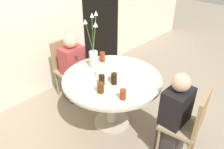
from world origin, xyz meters
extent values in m
plane|color=gray|center=(0.00, 0.00, 0.00)|extent=(16.00, 16.00, 0.00)
cube|color=beige|center=(0.00, 1.40, 1.30)|extent=(8.00, 0.05, 2.60)
cube|color=black|center=(1.16, 1.37, 1.02)|extent=(0.90, 0.01, 2.05)
cylinder|color=beige|center=(0.00, 0.00, 0.74)|extent=(1.25, 1.25, 0.04)
cylinder|color=#B7AD99|center=(0.00, 0.00, 0.38)|extent=(0.14, 0.14, 0.69)
cylinder|color=#B7AD99|center=(0.00, 0.00, 0.01)|extent=(0.50, 0.50, 0.03)
cube|color=#9E896B|center=(0.02, 0.93, 0.46)|extent=(0.41, 0.41, 0.04)
cube|color=#997A51|center=(0.03, 1.11, 0.71)|extent=(0.38, 0.05, 0.46)
cylinder|color=#997A51|center=(-0.15, 0.76, 0.22)|extent=(0.03, 0.03, 0.44)
cylinder|color=#997A51|center=(0.19, 0.75, 0.22)|extent=(0.03, 0.03, 0.44)
cylinder|color=#997A51|center=(-0.14, 1.10, 0.22)|extent=(0.03, 0.03, 0.44)
cylinder|color=#997A51|center=(0.20, 1.09, 0.22)|extent=(0.03, 0.03, 0.44)
cube|color=#9E896B|center=(0.15, -0.92, 0.46)|extent=(0.46, 0.46, 0.04)
cube|color=#997A51|center=(0.18, -1.10, 0.71)|extent=(0.38, 0.10, 0.46)
cylinder|color=#997A51|center=(0.29, -0.72, 0.22)|extent=(0.03, 0.03, 0.44)
cylinder|color=#997A51|center=(-0.04, -0.78, 0.22)|extent=(0.03, 0.03, 0.44)
cylinder|color=#997A51|center=(0.35, -1.06, 0.22)|extent=(0.03, 0.03, 0.44)
cylinder|color=white|center=(-0.03, 0.09, 0.80)|extent=(0.23, 0.23, 0.08)
cylinder|color=#E54C4C|center=(-0.03, 0.09, 0.87)|extent=(0.01, 0.01, 0.04)
cylinder|color=#B2C6C1|center=(0.03, 0.36, 0.88)|extent=(0.12, 0.12, 0.23)
cylinder|color=#4C7538|center=(0.04, 0.35, 1.17)|extent=(0.04, 0.03, 0.37)
cone|color=silver|center=(0.06, 0.34, 1.36)|extent=(0.06, 0.06, 0.06)
cylinder|color=#4C7538|center=(0.07, 0.42, 1.21)|extent=(0.11, 0.11, 0.44)
cone|color=silver|center=(0.12, 0.47, 1.43)|extent=(0.05, 0.05, 0.06)
cylinder|color=#4C7538|center=(-0.06, 0.32, 1.22)|extent=(0.17, 0.09, 0.46)
cone|color=silver|center=(-0.14, 0.28, 1.45)|extent=(0.05, 0.05, 0.05)
cylinder|color=#4C7538|center=(0.06, 0.36, 1.24)|extent=(0.07, 0.01, 0.49)
cone|color=silver|center=(0.09, 0.36, 1.48)|extent=(0.05, 0.05, 0.05)
cylinder|color=white|center=(-0.33, 0.12, 0.77)|extent=(0.19, 0.19, 0.01)
cylinder|color=maroon|center=(-0.24, -0.39, 0.82)|extent=(0.07, 0.07, 0.12)
cylinder|color=maroon|center=(0.22, 0.40, 0.83)|extent=(0.07, 0.07, 0.14)
cylinder|color=black|center=(-0.20, -0.02, 0.82)|extent=(0.07, 0.07, 0.12)
cylinder|color=black|center=(-0.09, -0.12, 0.83)|extent=(0.07, 0.07, 0.14)
cylinder|color=#51280F|center=(-0.32, -0.13, 0.82)|extent=(0.08, 0.08, 0.12)
cube|color=#383333|center=(0.02, 0.85, 0.24)|extent=(0.31, 0.24, 0.48)
cube|color=#993838|center=(0.02, 0.85, 0.69)|extent=(0.34, 0.24, 0.42)
sphere|color=#D1A889|center=(0.02, 0.85, 1.00)|extent=(0.20, 0.20, 0.20)
cube|color=#383333|center=(0.14, -0.84, 0.24)|extent=(0.31, 0.24, 0.48)
cube|color=black|center=(0.14, -0.84, 0.69)|extent=(0.34, 0.24, 0.42)
sphere|color=#D1A889|center=(0.14, -0.84, 1.00)|extent=(0.20, 0.20, 0.20)
camera|label=1|loc=(-1.68, -1.60, 2.22)|focal=35.00mm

